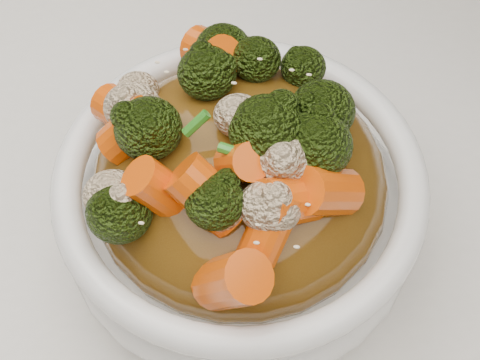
# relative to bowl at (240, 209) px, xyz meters

# --- Properties ---
(tablecloth) EXTENTS (1.20, 0.80, 0.04)m
(tablecloth) POSITION_rel_bowl_xyz_m (-0.06, -0.05, -0.06)
(tablecloth) COLOR white
(tablecloth) RESTS_ON dining_table
(bowl) EXTENTS (0.26, 0.26, 0.08)m
(bowl) POSITION_rel_bowl_xyz_m (0.00, 0.00, 0.00)
(bowl) COLOR white
(bowl) RESTS_ON tablecloth
(sauce_base) EXTENTS (0.21, 0.21, 0.09)m
(sauce_base) POSITION_rel_bowl_xyz_m (0.00, 0.00, 0.03)
(sauce_base) COLOR #56360E
(sauce_base) RESTS_ON bowl
(carrots) EXTENTS (0.21, 0.21, 0.05)m
(carrots) POSITION_rel_bowl_xyz_m (0.00, 0.00, 0.08)
(carrots) COLOR #DF4F07
(carrots) RESTS_ON sauce_base
(broccoli) EXTENTS (0.21, 0.21, 0.04)m
(broccoli) POSITION_rel_bowl_xyz_m (0.00, 0.00, 0.08)
(broccoli) COLOR black
(broccoli) RESTS_ON sauce_base
(cauliflower) EXTENTS (0.21, 0.21, 0.03)m
(cauliflower) POSITION_rel_bowl_xyz_m (0.00, 0.00, 0.08)
(cauliflower) COLOR beige
(cauliflower) RESTS_ON sauce_base
(scallions) EXTENTS (0.16, 0.16, 0.02)m
(scallions) POSITION_rel_bowl_xyz_m (0.00, 0.00, 0.09)
(scallions) COLOR #26721A
(scallions) RESTS_ON sauce_base
(sesame_seeds) EXTENTS (0.19, 0.19, 0.01)m
(sesame_seeds) POSITION_rel_bowl_xyz_m (0.00, 0.00, 0.09)
(sesame_seeds) COLOR beige
(sesame_seeds) RESTS_ON sauce_base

